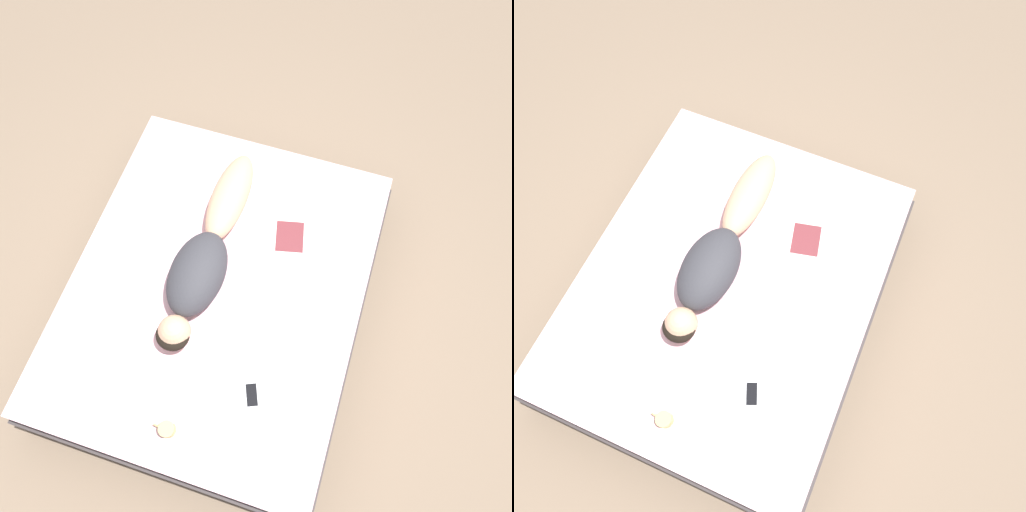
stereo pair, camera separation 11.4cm
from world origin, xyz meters
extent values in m
plane|color=#7A6651|center=(0.00, 0.00, 0.00)|extent=(12.00, 12.00, 0.00)
cube|color=#383333|center=(0.00, 0.00, 0.14)|extent=(1.77, 2.17, 0.28)
cube|color=beige|center=(0.00, 0.00, 0.37)|extent=(1.71, 2.11, 0.17)
ellipsoid|color=tan|center=(0.10, -0.55, 0.54)|extent=(0.23, 0.64, 0.17)
ellipsoid|color=#333338|center=(0.11, 0.00, 0.56)|extent=(0.33, 0.55, 0.22)
ellipsoid|color=black|center=(0.11, 0.38, 0.55)|extent=(0.19, 0.18, 0.10)
sphere|color=tan|center=(0.11, 0.36, 0.54)|extent=(0.19, 0.19, 0.19)
cube|color=silver|center=(-0.58, -0.50, 0.45)|extent=(0.32, 0.35, 0.01)
cube|color=silver|center=(-0.33, -0.44, 0.45)|extent=(0.32, 0.35, 0.01)
cube|color=maroon|center=(-0.33, -0.44, 0.46)|extent=(0.21, 0.24, 0.00)
cylinder|color=tan|center=(-0.03, 0.85, 0.49)|extent=(0.09, 0.09, 0.08)
cylinder|color=black|center=(-0.03, 0.85, 0.52)|extent=(0.07, 0.07, 0.00)
torus|color=tan|center=(0.02, 0.85, 0.49)|extent=(0.06, 0.01, 0.06)
cube|color=silver|center=(-0.39, 0.54, 0.45)|extent=(0.12, 0.16, 0.01)
cube|color=black|center=(-0.39, 0.54, 0.46)|extent=(0.10, 0.13, 0.00)
camera|label=1|loc=(-0.54, 0.92, 3.23)|focal=35.00mm
camera|label=2|loc=(-0.65, 0.88, 3.23)|focal=35.00mm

